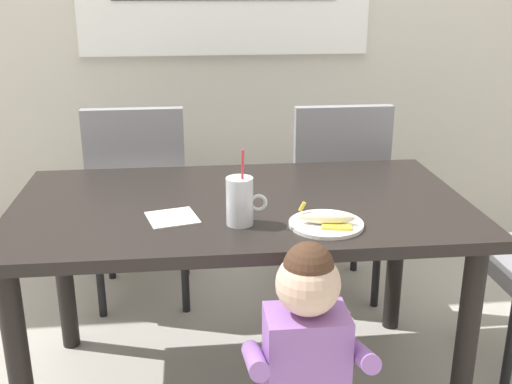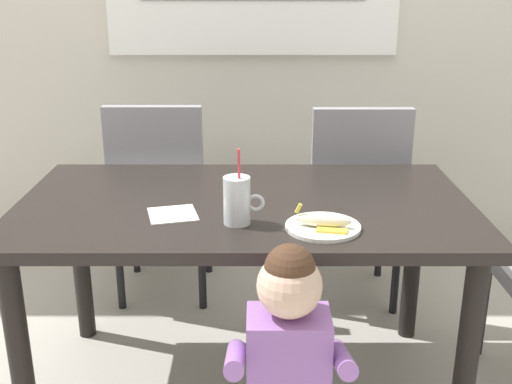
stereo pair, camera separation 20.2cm
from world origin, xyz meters
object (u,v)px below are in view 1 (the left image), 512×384
object	(u,v)px
snack_plate	(326,224)
peeled_banana	(327,218)
toddler_standing	(306,351)
dining_chair_left	(140,195)
dining_chair_right	(334,191)
dining_table	(241,227)
milk_cup	(240,204)
paper_napkin	(172,218)

from	to	relation	value
snack_plate	peeled_banana	size ratio (longest dim) A/B	1.31
toddler_standing	snack_plate	bearing A→B (deg)	70.33
snack_plate	dining_chair_left	bearing A→B (deg)	124.35
dining_chair_left	dining_chair_right	distance (m)	0.89
peeled_banana	dining_table	bearing A→B (deg)	132.18
dining_chair_right	toddler_standing	distance (m)	1.28
dining_table	snack_plate	bearing A→B (deg)	-46.35
dining_chair_left	milk_cup	world-z (taller)	milk_cup
paper_napkin	dining_chair_right	bearing A→B (deg)	47.54
toddler_standing	dining_table	bearing A→B (deg)	102.01
paper_napkin	dining_table	bearing A→B (deg)	31.09
paper_napkin	snack_plate	bearing A→B (deg)	-13.79
dining_chair_right	toddler_standing	xyz separation A→B (m)	(-0.36, -1.23, -0.02)
toddler_standing	peeled_banana	size ratio (longest dim) A/B	4.78
dining_chair_right	toddler_standing	world-z (taller)	dining_chair_right
dining_table	snack_plate	size ratio (longest dim) A/B	6.73
peeled_banana	paper_napkin	xyz separation A→B (m)	(-0.47, 0.13, -0.03)
dining_table	snack_plate	xyz separation A→B (m)	(0.24, -0.25, 0.10)
dining_table	toddler_standing	bearing A→B (deg)	-77.99
dining_chair_left	paper_napkin	bearing A→B (deg)	101.70
toddler_standing	paper_napkin	size ratio (longest dim) A/B	5.59
milk_cup	dining_chair_left	bearing A→B (deg)	113.07
dining_chair_left	peeled_banana	size ratio (longest dim) A/B	5.48
dining_table	milk_cup	bearing A→B (deg)	-95.08
toddler_standing	milk_cup	world-z (taller)	milk_cup
dining_table	paper_napkin	size ratio (longest dim) A/B	10.32
snack_plate	paper_napkin	size ratio (longest dim) A/B	1.53
dining_table	paper_napkin	xyz separation A→B (m)	(-0.23, -0.14, 0.10)
dining_chair_left	snack_plate	size ratio (longest dim) A/B	4.17
dining_table	dining_chair_left	size ratio (longest dim) A/B	1.61
toddler_standing	snack_plate	world-z (taller)	toddler_standing
dining_table	milk_cup	distance (m)	0.27
paper_napkin	toddler_standing	bearing A→B (deg)	-51.60
dining_chair_right	paper_napkin	world-z (taller)	dining_chair_right
dining_chair_left	milk_cup	distance (m)	1.01
dining_table	peeled_banana	size ratio (longest dim) A/B	8.83
paper_napkin	dining_chair_left	bearing A→B (deg)	101.70
peeled_banana	paper_napkin	size ratio (longest dim) A/B	1.17
dining_table	milk_cup	size ratio (longest dim) A/B	6.21
dining_table	snack_plate	world-z (taller)	snack_plate
dining_chair_left	peeled_banana	distance (m)	1.17
milk_cup	paper_napkin	bearing A→B (deg)	161.31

